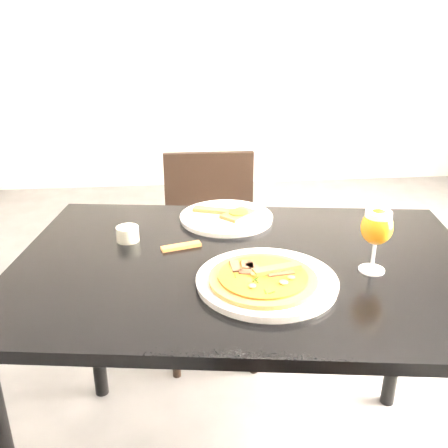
{
  "coord_description": "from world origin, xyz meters",
  "views": [
    {
      "loc": [
        -0.2,
        -1.11,
        1.33
      ],
      "look_at": [
        -0.08,
        0.1,
        0.83
      ],
      "focal_mm": 40.0,
      "sensor_mm": 36.0,
      "label": 1
    }
  ],
  "objects": [
    {
      "name": "plate_main",
      "position": [
        0.0,
        -0.09,
        0.76
      ],
      "size": [
        0.37,
        0.37,
        0.02
      ],
      "primitive_type": "cylinder",
      "rotation": [
        0.0,
        0.0,
        0.14
      ],
      "color": "white",
      "rests_on": "dining_table"
    },
    {
      "name": "chair_far",
      "position": [
        -0.07,
        0.73,
        0.46
      ],
      "size": [
        0.39,
        0.39,
        0.83
      ],
      "rotation": [
        0.0,
        0.0,
        -0.02
      ],
      "color": "black",
      "rests_on": "ground"
    },
    {
      "name": "beer_glass",
      "position": [
        0.27,
        -0.05,
        0.87
      ],
      "size": [
        0.08,
        0.08,
        0.16
      ],
      "color": "silver",
      "rests_on": "dining_table"
    },
    {
      "name": "pizza",
      "position": [
        -0.01,
        -0.11,
        0.78
      ],
      "size": [
        0.25,
        0.25,
        0.03
      ],
      "rotation": [
        0.0,
        0.0,
        -0.07
      ],
      "color": "brown",
      "rests_on": "plate_main"
    },
    {
      "name": "sauce_cup",
      "position": [
        -0.34,
        0.19,
        0.77
      ],
      "size": [
        0.06,
        0.06,
        0.04
      ],
      "color": "beige",
      "rests_on": "dining_table"
    },
    {
      "name": "dining_table",
      "position": [
        -0.03,
        0.03,
        0.66
      ],
      "size": [
        1.3,
        0.97,
        0.75
      ],
      "rotation": [
        0.0,
        0.0,
        -0.15
      ],
      "color": "black",
      "rests_on": "ground"
    },
    {
      "name": "loose_crust",
      "position": [
        -0.19,
        0.13,
        0.75
      ],
      "size": [
        0.11,
        0.05,
        0.01
      ],
      "primitive_type": "cube",
      "rotation": [
        0.0,
        0.0,
        0.28
      ],
      "color": "brown",
      "rests_on": "dining_table"
    },
    {
      "name": "crust_scraps",
      "position": [
        -0.04,
        0.32,
        0.77
      ],
      "size": [
        0.2,
        0.14,
        0.01
      ],
      "rotation": [
        0.0,
        0.0,
        0.07
      ],
      "color": "brown",
      "rests_on": "plate_second"
    },
    {
      "name": "plate_second",
      "position": [
        -0.05,
        0.32,
        0.76
      ],
      "size": [
        0.36,
        0.36,
        0.02
      ],
      "primitive_type": "cylinder",
      "rotation": [
        0.0,
        0.0,
        -0.32
      ],
      "color": "white",
      "rests_on": "dining_table"
    }
  ]
}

